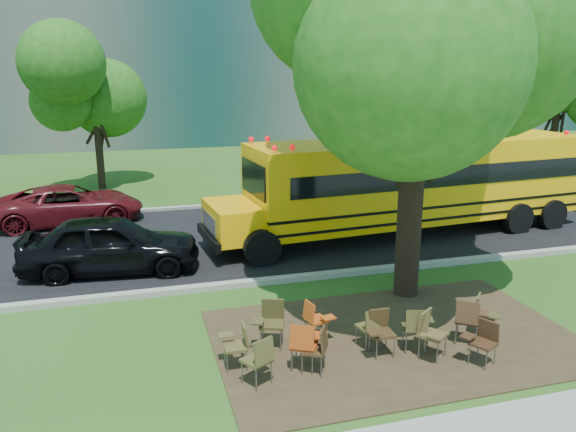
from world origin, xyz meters
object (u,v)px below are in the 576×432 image
object	(u,v)px
chair_7	(469,317)
chair_10	(315,317)
chair_3	(380,328)
main_tree	(421,25)
chair_8	(238,341)
chair_0	(260,356)
black_car	(111,244)
chair_5	(430,330)
chair_1	(305,342)
bg_car_red	(70,205)
chair_4	(417,325)
chair_9	(271,319)
chair_6	(484,338)
chair_12	(483,312)
school_bus	(418,180)
chair_2	(317,345)
chair_11	(371,323)

from	to	relation	value
chair_7	chair_10	size ratio (longest dim) A/B	1.15
chair_3	chair_7	bearing A→B (deg)	177.80
main_tree	chair_8	bearing A→B (deg)	-153.15
chair_0	black_car	size ratio (longest dim) A/B	0.20
chair_5	black_car	size ratio (longest dim) A/B	0.20
chair_1	chair_10	world-z (taller)	chair_1
main_tree	bg_car_red	size ratio (longest dim) A/B	2.02
chair_4	chair_7	size ratio (longest dim) A/B	0.97
chair_9	chair_6	bearing A→B (deg)	174.16
chair_10	chair_12	world-z (taller)	chair_12
chair_5	chair_7	size ratio (longest dim) A/B	0.97
school_bus	chair_12	distance (m)	7.31
chair_2	chair_7	distance (m)	3.11
school_bus	chair_5	distance (m)	8.29
chair_11	main_tree	bearing A→B (deg)	38.40
school_bus	chair_2	size ratio (longest dim) A/B	14.73
bg_car_red	chair_2	bearing A→B (deg)	-163.39
chair_2	chair_11	size ratio (longest dim) A/B	1.02
chair_1	bg_car_red	size ratio (longest dim) A/B	0.19
chair_4	chair_7	xyz separation A→B (m)	(1.10, 0.00, 0.02)
chair_0	chair_8	size ratio (longest dim) A/B	1.04
chair_4	black_car	distance (m)	8.13
school_bus	chair_9	distance (m)	8.88
chair_10	chair_11	bearing A→B (deg)	46.42
school_bus	main_tree	bearing A→B (deg)	-125.65
chair_2	chair_7	world-z (taller)	chair_7
chair_8	black_car	distance (m)	6.06
chair_0	chair_2	xyz separation A→B (m)	(1.04, 0.14, -0.03)
chair_6	chair_10	xyz separation A→B (m)	(-2.58, 1.68, -0.01)
main_tree	chair_2	bearing A→B (deg)	-138.73
school_bus	chair_3	world-z (taller)	school_bus
chair_9	chair_10	size ratio (longest dim) A/B	1.15
chair_3	chair_12	world-z (taller)	chair_3
chair_1	chair_11	distance (m)	1.52
chair_1	chair_12	bearing A→B (deg)	33.36
chair_0	black_car	world-z (taller)	black_car
chair_3	black_car	world-z (taller)	black_car
chair_3	chair_5	bearing A→B (deg)	157.35
chair_3	black_car	distance (m)	7.59
chair_5	chair_11	distance (m)	1.07
chair_2	chair_4	bearing A→B (deg)	-55.33
school_bus	chair_12	xyz separation A→B (m)	(-2.22, -6.85, -1.21)
chair_1	chair_6	size ratio (longest dim) A/B	1.12
chair_1	chair_3	distance (m)	1.50
school_bus	chair_5	bearing A→B (deg)	-121.63
chair_5	chair_12	distance (m)	1.52
chair_5	black_car	distance (m)	8.40
main_tree	chair_3	distance (m)	6.26
chair_11	chair_6	bearing A→B (deg)	-44.45
chair_12	bg_car_red	world-z (taller)	bg_car_red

